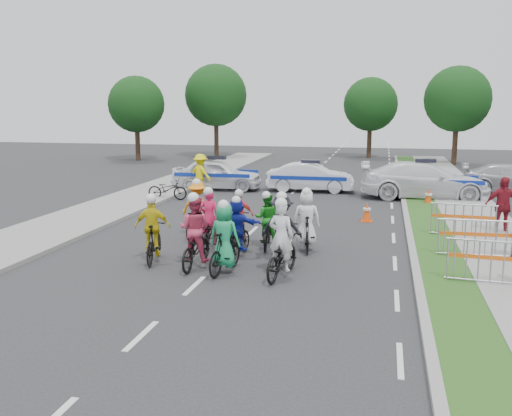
% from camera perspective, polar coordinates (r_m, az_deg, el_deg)
% --- Properties ---
extents(ground, '(90.00, 90.00, 0.00)m').
position_cam_1_polar(ground, '(13.50, -6.18, -7.75)').
color(ground, '#28282B').
rests_on(ground, ground).
extents(curb_right, '(0.20, 60.00, 0.12)m').
position_cam_1_polar(curb_right, '(17.64, 15.26, -3.54)').
color(curb_right, gray).
rests_on(curb_right, ground).
extents(grass_strip, '(1.20, 60.00, 0.11)m').
position_cam_1_polar(grass_strip, '(17.69, 17.53, -3.64)').
color(grass_strip, '#284F19').
rests_on(grass_strip, ground).
extents(sidewalk_right, '(2.40, 60.00, 0.13)m').
position_cam_1_polar(sidewalk_right, '(17.94, 23.28, -3.78)').
color(sidewalk_right, gray).
rests_on(sidewalk_right, ground).
extents(sidewalk_left, '(3.00, 60.00, 0.13)m').
position_cam_1_polar(sidewalk_left, '(20.62, -18.92, -1.75)').
color(sidewalk_left, gray).
rests_on(sidewalk_left, ground).
extents(rider_0, '(1.00, 2.03, 1.99)m').
position_cam_1_polar(rider_0, '(13.94, 2.55, -4.32)').
color(rider_0, black).
rests_on(rider_0, ground).
extents(rider_1, '(0.86, 1.85, 1.88)m').
position_cam_1_polar(rider_1, '(14.26, -3.15, -3.67)').
color(rider_1, black).
rests_on(rider_1, ground).
extents(rider_2, '(0.84, 1.96, 1.98)m').
position_cam_1_polar(rider_2, '(14.82, -6.10, -3.17)').
color(rider_2, black).
rests_on(rider_2, ground).
extents(rider_3, '(1.00, 1.84, 1.87)m').
position_cam_1_polar(rider_3, '(15.46, -10.23, -2.76)').
color(rider_3, black).
rests_on(rider_3, ground).
extents(rider_4, '(1.09, 1.92, 1.96)m').
position_cam_1_polar(rider_4, '(15.07, 2.59, -2.81)').
color(rider_4, black).
rests_on(rider_4, ground).
extents(rider_5, '(1.42, 1.68, 1.71)m').
position_cam_1_polar(rider_5, '(15.85, -1.91, -2.25)').
color(rider_5, black).
rests_on(rider_5, ground).
extents(rider_6, '(0.77, 1.86, 1.85)m').
position_cam_1_polar(rider_6, '(16.64, -4.66, -2.08)').
color(rider_6, black).
rests_on(rider_6, ground).
extents(rider_7, '(0.86, 1.82, 1.85)m').
position_cam_1_polar(rider_7, '(16.50, 5.07, -1.81)').
color(rider_7, black).
rests_on(rider_7, ground).
extents(rider_8, '(0.77, 1.72, 1.70)m').
position_cam_1_polar(rider_8, '(16.75, 1.08, -1.87)').
color(rider_8, black).
rests_on(rider_8, ground).
extents(rider_9, '(0.87, 1.63, 1.69)m').
position_cam_1_polar(rider_9, '(17.25, -1.65, -1.46)').
color(rider_9, black).
rests_on(rider_9, ground).
extents(rider_10, '(1.10, 1.91, 1.90)m').
position_cam_1_polar(rider_10, '(18.16, -5.84, -0.66)').
color(rider_10, black).
rests_on(rider_10, ground).
extents(police_car_0, '(4.53, 2.07, 1.51)m').
position_cam_1_polar(police_car_0, '(28.43, -3.92, 3.37)').
color(police_car_0, white).
rests_on(police_car_0, ground).
extents(police_car_1, '(4.26, 1.69, 1.38)m').
position_cam_1_polar(police_car_1, '(27.85, 5.47, 3.08)').
color(police_car_1, white).
rests_on(police_car_1, ground).
extents(police_car_2, '(5.72, 2.48, 1.64)m').
position_cam_1_polar(police_car_2, '(26.65, 16.50, 2.65)').
color(police_car_2, white).
rests_on(police_car_2, ground).
extents(spectator_2, '(1.17, 0.61, 1.91)m').
position_cam_1_polar(spectator_2, '(19.96, 23.41, 0.18)').
color(spectator_2, maroon).
rests_on(spectator_2, ground).
extents(marshal_hiviz, '(1.37, 1.15, 1.84)m').
position_cam_1_polar(marshal_hiviz, '(27.55, -5.56, 3.48)').
color(marshal_hiviz, yellow).
rests_on(marshal_hiviz, ground).
extents(barrier_0, '(2.04, 0.70, 1.12)m').
position_cam_1_polar(barrier_0, '(14.20, 22.44, -5.23)').
color(barrier_0, '#A5A8AD').
rests_on(barrier_0, ground).
extents(barrier_1, '(2.01, 0.56, 1.12)m').
position_cam_1_polar(barrier_1, '(16.56, 21.05, -2.99)').
color(barrier_1, '#A5A8AD').
rests_on(barrier_1, ground).
extents(barrier_2, '(2.03, 0.62, 1.12)m').
position_cam_1_polar(barrier_2, '(19.01, 19.99, -1.28)').
color(barrier_2, '#A5A8AD').
rests_on(barrier_2, ground).
extents(cone_0, '(0.40, 0.40, 0.70)m').
position_cam_1_polar(cone_0, '(20.98, 11.03, -0.41)').
color(cone_0, '#F24C0C').
rests_on(cone_0, ground).
extents(cone_1, '(0.40, 0.40, 0.70)m').
position_cam_1_polar(cone_1, '(25.03, 16.85, 1.06)').
color(cone_1, '#F24C0C').
rests_on(cone_1, ground).
extents(parked_bike, '(1.81, 0.68, 0.94)m').
position_cam_1_polar(parked_bike, '(25.62, -8.85, 1.87)').
color(parked_bike, black).
rests_on(parked_bike, ground).
extents(tree_0, '(4.20, 4.20, 6.30)m').
position_cam_1_polar(tree_0, '(44.07, -11.89, 10.10)').
color(tree_0, '#382619').
rests_on(tree_0, ground).
extents(tree_1, '(4.55, 4.55, 6.82)m').
position_cam_1_polar(tree_1, '(42.40, 19.51, 10.22)').
color(tree_1, '#382619').
rests_on(tree_1, ground).
extents(tree_3, '(4.90, 4.90, 7.35)m').
position_cam_1_polar(tree_3, '(46.07, -4.03, 11.17)').
color(tree_3, '#382619').
rests_on(tree_3, ground).
extents(tree_4, '(4.20, 4.20, 6.30)m').
position_cam_1_polar(tree_4, '(46.15, 11.38, 10.12)').
color(tree_4, '#382619').
rests_on(tree_4, ground).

